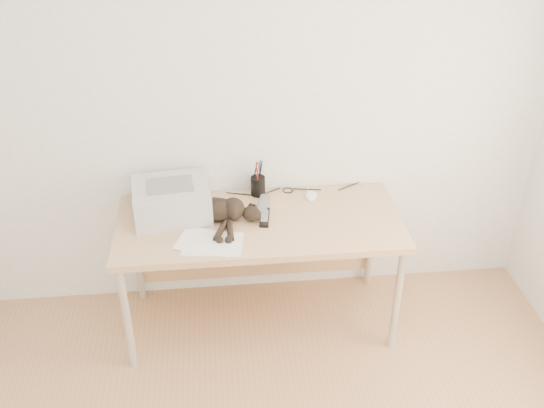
{
  "coord_description": "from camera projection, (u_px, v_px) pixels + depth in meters",
  "views": [
    {
      "loc": [
        -0.22,
        -1.45,
        2.6
      ],
      "look_at": [
        0.07,
        1.34,
        0.88
      ],
      "focal_mm": 40.0,
      "sensor_mm": 36.0,
      "label": 1
    }
  ],
  "objects": [
    {
      "name": "pen_cup",
      "position": [
        258.0,
        186.0,
        3.61
      ],
      "size": [
        0.09,
        0.09,
        0.22
      ],
      "color": "black",
      "rests_on": "desk"
    },
    {
      "name": "cable_tangle",
      "position": [
        255.0,
        192.0,
        3.65
      ],
      "size": [
        1.36,
        0.07,
        0.01
      ],
      "primitive_type": null,
      "color": "black",
      "rests_on": "desk"
    },
    {
      "name": "wall_back",
      "position": [
        253.0,
        103.0,
        3.41
      ],
      "size": [
        3.5,
        0.0,
        3.5
      ],
      "primitive_type": "plane",
      "rotation": [
        1.57,
        0.0,
        0.0
      ],
      "color": "white",
      "rests_on": "floor"
    },
    {
      "name": "mouse",
      "position": [
        311.0,
        194.0,
        3.61
      ],
      "size": [
        0.09,
        0.13,
        0.04
      ],
      "primitive_type": "ellipsoid",
      "rotation": [
        0.0,
        0.0,
        -0.2
      ],
      "color": "white",
      "rests_on": "desk"
    },
    {
      "name": "cat",
      "position": [
        209.0,
        211.0,
        3.36
      ],
      "size": [
        0.64,
        0.33,
        0.15
      ],
      "rotation": [
        0.0,
        0.0,
        -0.12
      ],
      "color": "black",
      "rests_on": "desk"
    },
    {
      "name": "desk",
      "position": [
        258.0,
        232.0,
        3.54
      ],
      "size": [
        1.6,
        0.7,
        0.74
      ],
      "color": "tan",
      "rests_on": "floor"
    },
    {
      "name": "remote_grey",
      "position": [
        264.0,
        204.0,
        3.53
      ],
      "size": [
        0.1,
        0.21,
        0.02
      ],
      "primitive_type": "cube",
      "rotation": [
        0.0,
        0.0,
        -0.21
      ],
      "color": "slate",
      "rests_on": "desk"
    },
    {
      "name": "papers",
      "position": [
        210.0,
        243.0,
        3.21
      ],
      "size": [
        0.38,
        0.31,
        0.01
      ],
      "color": "white",
      "rests_on": "desk"
    },
    {
      "name": "remote_black",
      "position": [
        265.0,
        217.0,
        3.41
      ],
      "size": [
        0.08,
        0.19,
        0.02
      ],
      "primitive_type": "cube",
      "rotation": [
        0.0,
        0.0,
        -0.14
      ],
      "color": "black",
      "rests_on": "desk"
    },
    {
      "name": "mug",
      "position": [
        196.0,
        198.0,
        3.5
      ],
      "size": [
        0.15,
        0.15,
        0.1
      ],
      "primitive_type": "imported",
      "rotation": [
        0.0,
        0.0,
        0.42
      ],
      "color": "white",
      "rests_on": "desk"
    },
    {
      "name": "printer",
      "position": [
        172.0,
        200.0,
        3.4
      ],
      "size": [
        0.46,
        0.4,
        0.2
      ],
      "color": "#B5B5BB",
      "rests_on": "desk"
    }
  ]
}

